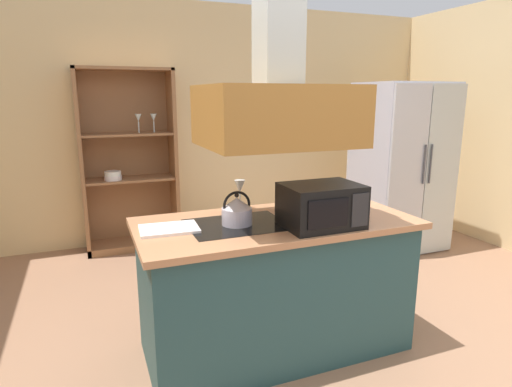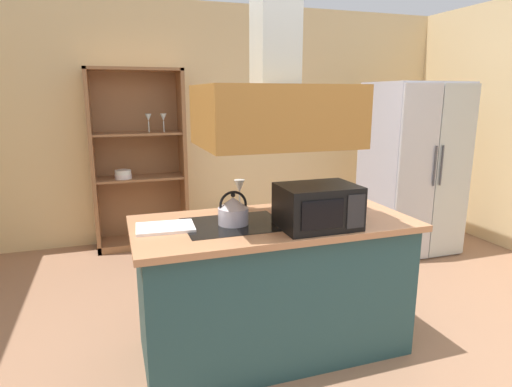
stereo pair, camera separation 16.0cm
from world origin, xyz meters
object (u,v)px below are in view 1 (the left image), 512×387
Objects in this scene: cutting_board at (169,229)px; microwave at (321,206)px; kettle at (237,211)px; refrigerator at (401,167)px; wine_glass_on_counter at (240,188)px; dish_cabinet at (129,170)px.

cutting_board is 0.74× the size of microwave.
microwave is (0.46, -0.22, 0.04)m from kettle.
refrigerator reaches higher than cutting_board.
wine_glass_on_counter is at bearing 119.85° from microwave.
kettle is at bearing -80.62° from dish_cabinet.
kettle is at bearing -5.88° from cutting_board.
refrigerator is 8.63× the size of kettle.
wine_glass_on_counter is (0.54, -2.09, 0.18)m from dish_cabinet.
dish_cabinet reaches higher than refrigerator.
refrigerator is 2.73m from kettle.
dish_cabinet is 5.75× the size of cutting_board.
dish_cabinet is 9.32× the size of kettle.
refrigerator is 2.45m from wine_glass_on_counter.
wine_glass_on_counter is at bearing 28.59° from cutting_board.
cutting_board is at bearing -154.98° from refrigerator.
kettle is (-2.38, -1.34, 0.08)m from refrigerator.
dish_cabinet is at bearing 158.57° from refrigerator.
microwave is at bearing -60.15° from wine_glass_on_counter.
microwave is at bearing -16.52° from cutting_board.
kettle is at bearing 154.92° from microwave.
microwave is at bearing -71.91° from dish_cabinet.
dish_cabinet reaches higher than kettle.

